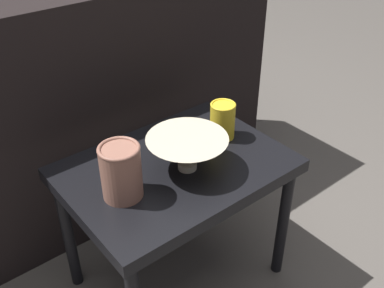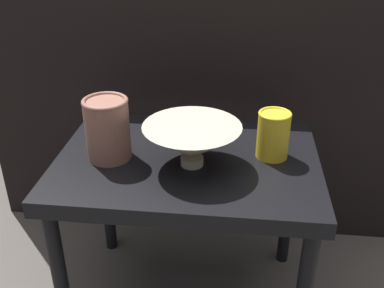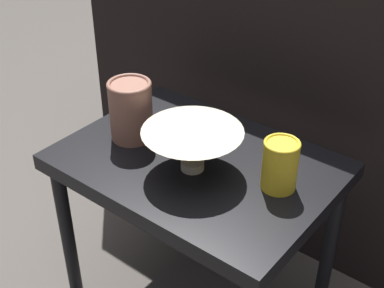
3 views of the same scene
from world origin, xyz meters
TOP-DOWN VIEW (x-y plane):
  - ground_plane at (0.00, 0.00)m, footprint 8.00×8.00m
  - table at (0.00, 0.00)m, footprint 0.64×0.46m
  - couch_backdrop at (0.00, 0.59)m, footprint 1.43×0.50m
  - bowl at (0.01, -0.04)m, footprint 0.23×0.23m
  - vase_textured_left at (-0.19, -0.02)m, footprint 0.11×0.11m
  - vase_colorful_right at (0.20, 0.03)m, footprint 0.08×0.08m

SIDE VIEW (x-z plane):
  - ground_plane at x=0.00m, z-range 0.00..0.00m
  - table at x=0.00m, z-range 0.18..0.66m
  - couch_backdrop at x=0.00m, z-range 0.00..0.88m
  - vase_colorful_right at x=0.20m, z-range 0.48..0.60m
  - bowl at x=0.01m, z-range 0.49..0.59m
  - vase_textured_left at x=-0.19m, z-range 0.48..0.63m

